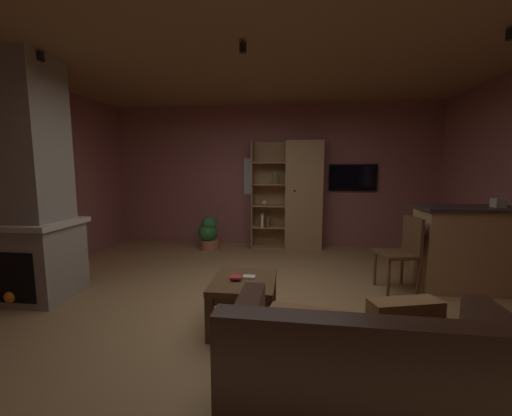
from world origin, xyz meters
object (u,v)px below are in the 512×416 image
table_book_1 (236,277)px  potted_floor_plant (209,233)px  stone_fireplace (27,193)px  coffee_table (244,289)px  table_book_0 (249,277)px  kitchen_bar_counter (475,248)px  wall_mounted_tv (353,178)px  tissue_box (498,203)px  bookshelf_cabinet (299,196)px  dining_chair (403,248)px  leather_couch (371,384)px

table_book_1 → potted_floor_plant: 2.98m
stone_fireplace → potted_floor_plant: bearing=58.5°
coffee_table → table_book_0: bearing=48.5°
kitchen_bar_counter → coffee_table: 2.97m
table_book_0 → wall_mounted_tv: bearing=64.9°
table_book_0 → tissue_box: bearing=22.2°
bookshelf_cabinet → potted_floor_plant: 1.82m
stone_fireplace → table_book_0: size_ratio=23.08×
coffee_table → potted_floor_plant: 2.97m
tissue_box → potted_floor_plant: (-3.97, 1.56, -0.78)m
coffee_table → dining_chair: (1.81, 1.13, 0.15)m
table_book_0 → potted_floor_plant: potted_floor_plant is taller
leather_couch → dining_chair: bearing=68.0°
dining_chair → potted_floor_plant: dining_chair is taller
leather_couch → potted_floor_plant: (-1.99, 3.89, 0.01)m
table_book_0 → wall_mounted_tv: (1.53, 3.27, 0.86)m
bookshelf_cabinet → leather_couch: bearing=-85.5°
coffee_table → table_book_1: (-0.07, -0.03, 0.12)m
coffee_table → dining_chair: bearing=32.0°
stone_fireplace → wall_mounted_tv: stone_fireplace is taller
table_book_0 → bookshelf_cabinet: bearing=80.3°
leather_couch → coffee_table: bearing=128.6°
kitchen_bar_counter → potted_floor_plant: kitchen_bar_counter is taller
leather_couch → potted_floor_plant: size_ratio=2.60×
table_book_0 → wall_mounted_tv: wall_mounted_tv is taller
dining_chair → tissue_box: bearing=4.1°
coffee_table → dining_chair: size_ratio=0.75×
stone_fireplace → coffee_table: (2.54, -0.41, -0.85)m
bookshelf_cabinet → table_book_1: bearing=-101.5°
table_book_0 → table_book_1: bearing=-146.3°
stone_fireplace → kitchen_bar_counter: stone_fireplace is taller
kitchen_bar_counter → coffee_table: bearing=-155.1°
leather_couch → bookshelf_cabinet: bearing=94.5°
tissue_box → leather_couch: bearing=-130.4°
table_book_0 → potted_floor_plant: bearing=112.7°
bookshelf_cabinet → leather_couch: (0.33, -4.23, -0.69)m
stone_fireplace → table_book_1: 2.61m
kitchen_bar_counter → table_book_0: bearing=-155.6°
bookshelf_cabinet → coffee_table: 3.22m
potted_floor_plant → leather_couch: bearing=-62.9°
stone_fireplace → coffee_table: bearing=-9.1°
stone_fireplace → leather_couch: size_ratio=1.65×
potted_floor_plant → wall_mounted_tv: (2.67, 0.55, 1.02)m
coffee_table → dining_chair: dining_chair is taller
leather_couch → coffee_table: size_ratio=2.41×
tissue_box → potted_floor_plant: 4.34m
wall_mounted_tv → coffee_table: bearing=-115.4°
table_book_1 → potted_floor_plant: size_ratio=0.16×
bookshelf_cabinet → tissue_box: (2.32, -1.90, 0.10)m
dining_chair → kitchen_bar_counter: bearing=7.9°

